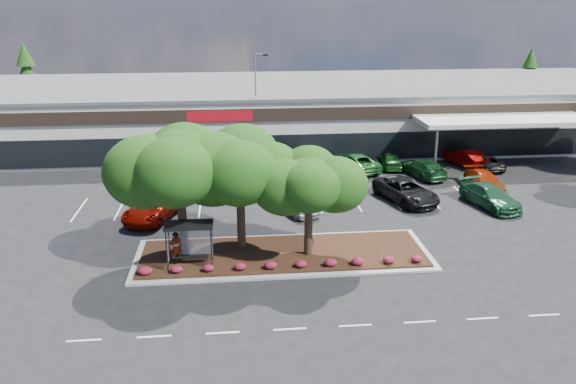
{
  "coord_description": "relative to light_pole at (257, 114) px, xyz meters",
  "views": [
    {
      "loc": [
        -4.76,
        -27.1,
        15.03
      ],
      "look_at": [
        -1.26,
        8.51,
        2.6
      ],
      "focal_mm": 35.0,
      "sensor_mm": 36.0,
      "label": 1
    }
  ],
  "objects": [
    {
      "name": "landscape_island",
      "position": [
        0.51,
        -21.71,
        -4.43
      ],
      "size": [
        18.0,
        6.0,
        0.26
      ],
      "color": "#A2A39E",
      "rests_on": "ground"
    },
    {
      "name": "shrub_row",
      "position": [
        0.51,
        -23.81,
        -4.05
      ],
      "size": [
        17.0,
        0.8,
        0.5
      ],
      "primitive_type": null,
      "color": "maroon",
      "rests_on": "landscape_island"
    },
    {
      "name": "car_12",
      "position": [
        3.84,
        -5.43,
        -3.83
      ],
      "size": [
        3.54,
        5.37,
        1.44
      ],
      "primitive_type": "imported",
      "rotation": [
        0.0,
        0.0,
        2.81
      ],
      "color": "navy",
      "rests_on": "ground"
    },
    {
      "name": "light_pole",
      "position": [
        0.0,
        0.0,
        0.0
      ],
      "size": [
        1.43,
        0.5,
        10.25
      ],
      "rotation": [
        0.0,
        0.0,
        0.03
      ],
      "color": "#A2A39E",
      "rests_on": "ground"
    },
    {
      "name": "retail_store",
      "position": [
        2.57,
        8.2,
        -1.4
      ],
      "size": [
        80.4,
        25.2,
        6.25
      ],
      "color": "silver",
      "rests_on": "ground"
    },
    {
      "name": "car_6",
      "position": [
        10.71,
        -11.36,
        -3.89
      ],
      "size": [
        2.58,
        4.27,
        1.33
      ],
      "primitive_type": "imported",
      "rotation": [
        0.0,
        0.0,
        0.31
      ],
      "color": "#A9ADB6",
      "rests_on": "ground"
    },
    {
      "name": "island_tree_west",
      "position": [
        -5.49,
        -21.21,
        -0.35
      ],
      "size": [
        7.2,
        7.2,
        7.89
      ],
      "primitive_type": null,
      "color": "#133C0F",
      "rests_on": "landscape_island"
    },
    {
      "name": "car_5",
      "position": [
        10.9,
        -12.78,
        -3.71
      ],
      "size": [
        4.62,
        6.69,
        1.7
      ],
      "primitive_type": "imported",
      "rotation": [
        0.0,
        0.0,
        0.32
      ],
      "color": "black",
      "rests_on": "ground"
    },
    {
      "name": "car_10",
      "position": [
        -6.18,
        -8.19,
        -3.72
      ],
      "size": [
        2.06,
        5.14,
        1.66
      ],
      "primitive_type": "imported",
      "rotation": [
        0.0,
        0.0,
        3.2
      ],
      "color": "#184D19",
      "rests_on": "ground"
    },
    {
      "name": "car_9",
      "position": [
        -9.32,
        -5.87,
        -3.74
      ],
      "size": [
        3.61,
        6.04,
        1.64
      ],
      "primitive_type": "imported",
      "rotation": [
        0.0,
        0.0,
        2.89
      ],
      "color": "#19461E",
      "rests_on": "ground"
    },
    {
      "name": "car_13",
      "position": [
        8.52,
        -4.38,
        -3.71
      ],
      "size": [
        4.59,
        6.65,
        1.69
      ],
      "primitive_type": "imported",
      "rotation": [
        0.0,
        0.0,
        3.47
      ],
      "color": "#174D1C",
      "rests_on": "ground"
    },
    {
      "name": "conifer_north_east",
      "position": [
        36.51,
        18.29,
        -0.06
      ],
      "size": [
        3.96,
        3.96,
        9.0
      ],
      "primitive_type": "cone",
      "color": "#133C0F",
      "rests_on": "ground"
    },
    {
      "name": "car_17",
      "position": [
        19.32,
        -3.74,
        -3.75
      ],
      "size": [
        3.06,
        5.16,
        1.61
      ],
      "primitive_type": "imported",
      "rotation": [
        0.0,
        0.0,
        3.44
      ],
      "color": "#840502",
      "rests_on": "ground"
    },
    {
      "name": "person_waiting",
      "position": [
        -5.83,
        -22.52,
        -3.31
      ],
      "size": [
        0.81,
        0.62,
        1.98
      ],
      "primitive_type": "imported",
      "rotation": [
        0.0,
        0.0,
        3.36
      ],
      "color": "#594C47",
      "rests_on": "landscape_island"
    },
    {
      "name": "car_4",
      "position": [
        2.0,
        -11.38,
        -3.84
      ],
      "size": [
        2.92,
        5.35,
        1.42
      ],
      "primitive_type": "imported",
      "rotation": [
        0.0,
        0.0,
        -0.11
      ],
      "color": "black",
      "rests_on": "ground"
    },
    {
      "name": "ground",
      "position": [
        2.51,
        -25.71,
        -4.56
      ],
      "size": [
        160.0,
        160.0,
        0.0
      ],
      "primitive_type": "plane",
      "color": "black",
      "rests_on": "ground"
    },
    {
      "name": "car_14",
      "position": [
        12.18,
        -3.64,
        -3.89
      ],
      "size": [
        2.44,
        4.78,
        1.33
      ],
      "primitive_type": "imported",
      "rotation": [
        0.0,
        0.0,
        3.01
      ],
      "color": "#154915",
      "rests_on": "ground"
    },
    {
      "name": "car_16",
      "position": [
        20.76,
        -4.86,
        -3.89
      ],
      "size": [
        2.39,
        4.85,
        1.32
      ],
      "primitive_type": "imported",
      "rotation": [
        0.0,
        0.0,
        3.18
      ],
      "color": "black",
      "rests_on": "ground"
    },
    {
      "name": "car_0",
      "position": [
        -8.33,
        -13.42,
        -3.86
      ],
      "size": [
        2.99,
        4.39,
        1.39
      ],
      "primitive_type": "imported",
      "rotation": [
        0.0,
        0.0,
        0.37
      ],
      "color": "black",
      "rests_on": "ground"
    },
    {
      "name": "island_tree_east",
      "position": [
        2.01,
        -22.01,
        -1.04
      ],
      "size": [
        5.8,
        5.8,
        6.5
      ],
      "primitive_type": null,
      "color": "#133C0F",
      "rests_on": "landscape_island"
    },
    {
      "name": "conifer_north_west",
      "position": [
        -27.49,
        20.29,
        0.44
      ],
      "size": [
        4.4,
        4.4,
        10.0
      ],
      "primitive_type": "cone",
      "color": "#133C0F",
      "rests_on": "ground"
    },
    {
      "name": "island_tree_mid",
      "position": [
        -1.99,
        -20.51,
        -0.64
      ],
      "size": [
        6.6,
        6.6,
        7.32
      ],
      "primitive_type": null,
      "color": "#133C0F",
      "rests_on": "landscape_island"
    },
    {
      "name": "lane_markings",
      "position": [
        2.37,
        -15.29,
        -4.55
      ],
      "size": [
        33.12,
        20.06,
        0.01
      ],
      "color": "silver",
      "rests_on": "ground"
    },
    {
      "name": "car_3",
      "position": [
        2.17,
        -14.16,
        -3.75
      ],
      "size": [
        3.45,
        5.08,
        1.61
      ],
      "primitive_type": "imported",
      "rotation": [
        0.0,
        0.0,
        0.36
      ],
      "color": "#A3ABAF",
      "rests_on": "ground"
    },
    {
      "name": "car_7",
      "position": [
        16.89,
        -14.55,
        -3.74
      ],
      "size": [
        3.61,
        5.98,
        1.62
      ],
      "primitive_type": "imported",
      "rotation": [
        0.0,
        0.0,
        0.26
      ],
      "color": "#1F522E",
      "rests_on": "ground"
    },
    {
      "name": "car_1",
      "position": [
        -8.16,
        -14.5,
        -3.74
      ],
      "size": [
        4.59,
        6.43,
        1.63
      ],
      "primitive_type": "imported",
      "rotation": [
        0.0,
        0.0,
        -0.36
      ],
      "color": "#830C00",
      "rests_on": "ground"
    },
    {
      "name": "car_15",
      "position": [
        14.32,
        -6.67,
        -3.77
      ],
      "size": [
        3.35,
        5.75,
        1.56
      ],
      "primitive_type": "imported",
      "rotation": [
        0.0,
        0.0,
        3.37
      ],
      "color": "#16481D",
      "rests_on": "ground"
    },
    {
      "name": "bus_shelter",
      "position": [
        -4.99,
        -22.76,
        -2.25
      ],
      "size": [
        2.75,
        1.55,
        2.59
      ],
      "color": "black",
      "rests_on": "landscape_island"
    },
    {
      "name": "car_8",
      "position": [
        18.2,
        -10.55,
        -3.84
      ],
      "size": [
        2.03,
        4.96,
        1.44
      ],
      "primitive_type": "imported",
      "rotation": [
        0.0,
        0.0,
        0.0
      ],
      "color": "#9C2504",
      "rests_on": "ground"
    }
  ]
}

